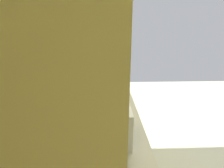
# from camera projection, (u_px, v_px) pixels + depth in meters

# --- Properties ---
(ground_plane) EXTENTS (7.01, 7.01, 0.00)m
(ground_plane) POSITION_uv_depth(u_px,v_px,m) (193.00, 157.00, 2.44)
(ground_plane) COLOR beige
(wall_back) EXTENTS (4.50, 0.12, 2.78)m
(wall_back) POSITION_uv_depth(u_px,v_px,m) (74.00, 61.00, 1.95)
(wall_back) COLOR beige
(wall_back) RESTS_ON ground_plane
(counter_run) EXTENTS (3.61, 0.63, 0.93)m
(counter_run) POSITION_uv_depth(u_px,v_px,m) (107.00, 151.00, 1.89)
(counter_run) COLOR #CDBD64
(counter_run) RESTS_ON ground_plane
(upper_cabinets) EXTENTS (2.69, 0.33, 0.69)m
(upper_cabinets) POSITION_uv_depth(u_px,v_px,m) (90.00, 22.00, 1.46)
(upper_cabinets) COLOR #D3BD65
(oven_range) EXTENTS (0.72, 0.69, 1.11)m
(oven_range) POSITION_uv_depth(u_px,v_px,m) (108.00, 86.00, 3.93)
(oven_range) COLOR #B7BABF
(oven_range) RESTS_ON ground_plane
(microwave) EXTENTS (0.47, 0.39, 0.28)m
(microwave) POSITION_uv_depth(u_px,v_px,m) (105.00, 119.00, 1.36)
(microwave) COLOR white
(microwave) RESTS_ON counter_run
(bowl) EXTENTS (0.15, 0.15, 0.05)m
(bowl) POSITION_uv_depth(u_px,v_px,m) (110.00, 85.00, 2.48)
(bowl) COLOR silver
(bowl) RESTS_ON counter_run
(kettle) EXTENTS (0.18, 0.13, 0.18)m
(kettle) POSITION_uv_depth(u_px,v_px,m) (109.00, 73.00, 2.93)
(kettle) COLOR #B7BABF
(kettle) RESTS_ON counter_run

